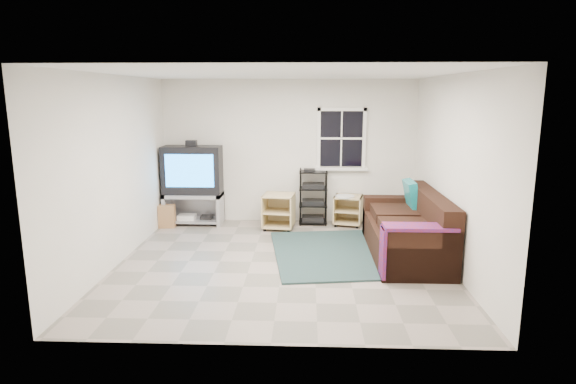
{
  "coord_description": "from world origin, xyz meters",
  "views": [
    {
      "loc": [
        0.33,
        -6.46,
        2.34
      ],
      "look_at": [
        0.06,
        0.4,
        0.94
      ],
      "focal_mm": 30.0,
      "sensor_mm": 36.0,
      "label": 1
    }
  ],
  "objects_px": {
    "side_table_left": "(279,210)",
    "av_rack": "(313,200)",
    "tv_unit": "(193,178)",
    "side_table_right": "(348,208)",
    "sofa": "(408,232)"
  },
  "relations": [
    {
      "from": "tv_unit",
      "to": "av_rack",
      "type": "height_order",
      "value": "tv_unit"
    },
    {
      "from": "av_rack",
      "to": "sofa",
      "type": "xyz_separation_m",
      "value": [
        1.38,
        -1.71,
        -0.08
      ]
    },
    {
      "from": "side_table_right",
      "to": "av_rack",
      "type": "bearing_deg",
      "value": 176.96
    },
    {
      "from": "side_table_left",
      "to": "side_table_right",
      "type": "relative_size",
      "value": 1.07
    },
    {
      "from": "av_rack",
      "to": "sofa",
      "type": "height_order",
      "value": "sofa"
    },
    {
      "from": "side_table_right",
      "to": "tv_unit",
      "type": "bearing_deg",
      "value": -179.1
    },
    {
      "from": "tv_unit",
      "to": "side_table_right",
      "type": "distance_m",
      "value": 2.86
    },
    {
      "from": "side_table_right",
      "to": "sofa",
      "type": "xyz_separation_m",
      "value": [
        0.74,
        -1.68,
        0.05
      ]
    },
    {
      "from": "side_table_left",
      "to": "av_rack",
      "type": "bearing_deg",
      "value": 27.59
    },
    {
      "from": "side_table_right",
      "to": "sofa",
      "type": "distance_m",
      "value": 1.84
    },
    {
      "from": "av_rack",
      "to": "side_table_right",
      "type": "height_order",
      "value": "av_rack"
    },
    {
      "from": "tv_unit",
      "to": "av_rack",
      "type": "distance_m",
      "value": 2.22
    },
    {
      "from": "tv_unit",
      "to": "av_rack",
      "type": "relative_size",
      "value": 1.51
    },
    {
      "from": "tv_unit",
      "to": "av_rack",
      "type": "xyz_separation_m",
      "value": [
        2.18,
        0.08,
        -0.4
      ]
    },
    {
      "from": "sofa",
      "to": "tv_unit",
      "type": "bearing_deg",
      "value": 155.28
    }
  ]
}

